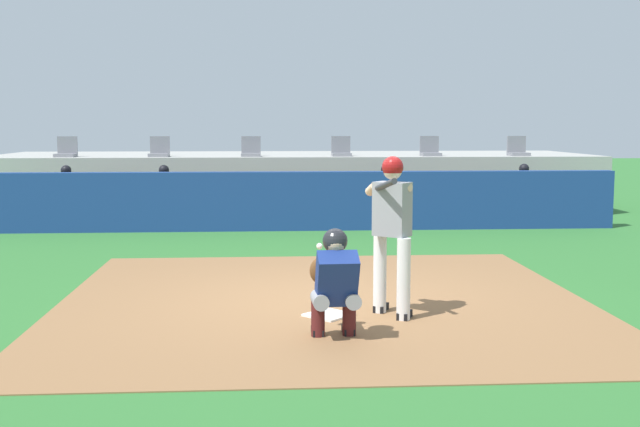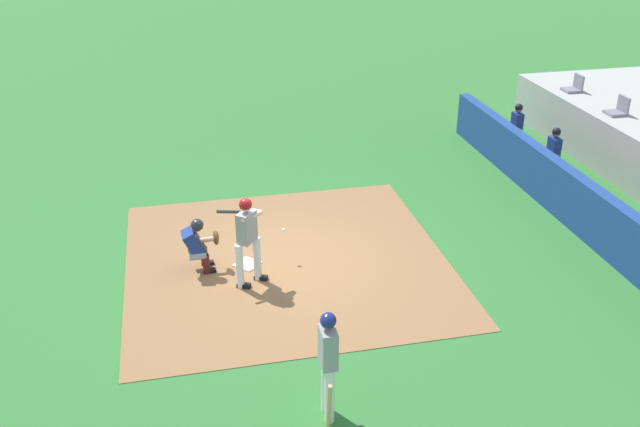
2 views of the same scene
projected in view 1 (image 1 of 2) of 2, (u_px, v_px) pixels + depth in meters
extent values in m
plane|color=#2D6B2D|center=(324.00, 301.00, 9.55)|extent=(80.00, 80.00, 0.00)
cube|color=olive|center=(324.00, 300.00, 9.55)|extent=(6.40, 6.40, 0.01)
cube|color=white|center=(329.00, 315.00, 8.75)|extent=(0.62, 0.62, 0.02)
cylinder|color=silver|center=(380.00, 274.00, 8.87)|extent=(0.15, 0.15, 0.92)
cylinder|color=silver|center=(404.00, 280.00, 8.53)|extent=(0.15, 0.15, 0.92)
cube|color=gray|center=(392.00, 209.00, 8.62)|extent=(0.45, 0.42, 0.60)
sphere|color=beige|center=(393.00, 170.00, 8.57)|extent=(0.21, 0.21, 0.21)
sphere|color=maroon|center=(393.00, 167.00, 8.57)|extent=(0.24, 0.24, 0.24)
cylinder|color=beige|center=(372.00, 189.00, 8.77)|extent=(0.14, 0.26, 0.17)
cylinder|color=beige|center=(389.00, 189.00, 8.70)|extent=(0.48, 0.46, 0.18)
cylinder|color=#333338|center=(381.00, 187.00, 8.47)|extent=(0.22, 0.84, 0.24)
cube|color=black|center=(381.00, 308.00, 8.98)|extent=(0.22, 0.29, 0.09)
cube|color=black|center=(404.00, 315.00, 8.64)|extent=(0.22, 0.29, 0.09)
cylinder|color=gray|center=(320.00, 300.00, 7.72)|extent=(0.18, 0.33, 0.16)
cylinder|color=#4C1919|center=(318.00, 317.00, 7.89)|extent=(0.14, 0.14, 0.42)
cube|color=black|center=(317.00, 332.00, 7.97)|extent=(0.12, 0.24, 0.08)
cylinder|color=gray|center=(352.00, 299.00, 7.76)|extent=(0.18, 0.33, 0.16)
cylinder|color=#4C1919|center=(349.00, 316.00, 7.93)|extent=(0.14, 0.14, 0.42)
cube|color=black|center=(348.00, 331.00, 8.01)|extent=(0.12, 0.24, 0.08)
cube|color=navy|center=(336.00, 279.00, 7.66)|extent=(0.42, 0.46, 0.57)
cube|color=#2D2D33|center=(335.00, 276.00, 7.78)|extent=(0.39, 0.27, 0.45)
sphere|color=tan|center=(335.00, 243.00, 7.70)|extent=(0.21, 0.21, 0.21)
sphere|color=#232328|center=(335.00, 241.00, 7.72)|extent=(0.25, 0.25, 0.25)
cylinder|color=tan|center=(329.00, 274.00, 7.88)|extent=(0.12, 0.45, 0.10)
ellipsoid|color=brown|center=(323.00, 270.00, 8.10)|extent=(0.29, 0.13, 0.30)
sphere|color=white|center=(319.00, 246.00, 9.44)|extent=(0.07, 0.07, 0.07)
cube|color=navy|center=(301.00, 201.00, 15.92)|extent=(13.00, 0.30, 1.20)
cube|color=olive|center=(300.00, 214.00, 16.96)|extent=(11.80, 0.44, 0.45)
cylinder|color=#939399|center=(58.00, 204.00, 16.35)|extent=(0.15, 0.40, 0.15)
cylinder|color=#939399|center=(56.00, 218.00, 16.18)|extent=(0.13, 0.13, 0.45)
cube|color=maroon|center=(56.00, 227.00, 16.15)|extent=(0.11, 0.24, 0.08)
cylinder|color=#939399|center=(71.00, 204.00, 16.37)|extent=(0.15, 0.40, 0.15)
cylinder|color=#939399|center=(69.00, 218.00, 16.20)|extent=(0.13, 0.13, 0.45)
cube|color=maroon|center=(69.00, 227.00, 16.17)|extent=(0.11, 0.24, 0.08)
cube|color=navy|center=(67.00, 191.00, 16.55)|extent=(0.36, 0.22, 0.54)
sphere|color=#996B4C|center=(66.00, 172.00, 16.50)|extent=(0.20, 0.20, 0.20)
sphere|color=black|center=(66.00, 170.00, 16.50)|extent=(0.22, 0.22, 0.22)
cylinder|color=#996B4C|center=(56.00, 196.00, 16.41)|extent=(0.09, 0.41, 0.22)
cylinder|color=#996B4C|center=(75.00, 196.00, 16.43)|extent=(0.09, 0.41, 0.22)
cylinder|color=#939399|center=(157.00, 204.00, 16.48)|extent=(0.15, 0.40, 0.15)
cylinder|color=#939399|center=(156.00, 217.00, 16.31)|extent=(0.13, 0.13, 0.45)
cube|color=maroon|center=(156.00, 226.00, 16.29)|extent=(0.11, 0.24, 0.08)
cylinder|color=#939399|center=(169.00, 204.00, 16.50)|extent=(0.15, 0.40, 0.15)
cylinder|color=#939399|center=(169.00, 217.00, 16.33)|extent=(0.13, 0.13, 0.45)
cube|color=maroon|center=(168.00, 226.00, 16.30)|extent=(0.11, 0.24, 0.08)
cube|color=navy|center=(164.00, 190.00, 16.68)|extent=(0.36, 0.22, 0.54)
sphere|color=#996B4C|center=(164.00, 172.00, 16.63)|extent=(0.20, 0.20, 0.20)
sphere|color=black|center=(164.00, 170.00, 16.63)|extent=(0.22, 0.22, 0.22)
cylinder|color=#996B4C|center=(154.00, 196.00, 16.54)|extent=(0.09, 0.41, 0.22)
cylinder|color=#996B4C|center=(173.00, 196.00, 16.57)|extent=(0.09, 0.41, 0.22)
cylinder|color=#939399|center=(381.00, 202.00, 16.79)|extent=(0.15, 0.40, 0.15)
cylinder|color=#939399|center=(382.00, 215.00, 16.63)|extent=(0.13, 0.13, 0.45)
cube|color=maroon|center=(383.00, 224.00, 16.60)|extent=(0.11, 0.24, 0.08)
cylinder|color=#939399|center=(393.00, 202.00, 16.81)|extent=(0.15, 0.40, 0.15)
cylinder|color=#939399|center=(394.00, 215.00, 16.64)|extent=(0.13, 0.13, 0.45)
cube|color=maroon|center=(395.00, 224.00, 16.61)|extent=(0.11, 0.24, 0.08)
cube|color=navy|center=(386.00, 189.00, 16.99)|extent=(0.36, 0.22, 0.54)
sphere|color=#996B4C|center=(386.00, 171.00, 16.95)|extent=(0.20, 0.20, 0.20)
sphere|color=black|center=(386.00, 169.00, 16.94)|extent=(0.22, 0.22, 0.22)
cylinder|color=#996B4C|center=(377.00, 194.00, 16.85)|extent=(0.09, 0.41, 0.22)
cylinder|color=#996B4C|center=(396.00, 194.00, 16.88)|extent=(0.09, 0.41, 0.22)
cylinder|color=#939399|center=(521.00, 201.00, 16.99)|extent=(0.15, 0.40, 0.15)
cylinder|color=#939399|center=(523.00, 214.00, 16.83)|extent=(0.13, 0.13, 0.45)
cube|color=maroon|center=(524.00, 223.00, 16.80)|extent=(0.11, 0.24, 0.08)
cylinder|color=#939399|center=(532.00, 201.00, 17.01)|extent=(0.15, 0.40, 0.15)
cylinder|color=#939399|center=(535.00, 214.00, 16.84)|extent=(0.13, 0.13, 0.45)
cube|color=maroon|center=(535.00, 223.00, 16.81)|extent=(0.11, 0.24, 0.08)
cube|color=navy|center=(523.00, 188.00, 17.19)|extent=(0.36, 0.22, 0.54)
sphere|color=#996B4C|center=(524.00, 170.00, 17.15)|extent=(0.20, 0.20, 0.20)
sphere|color=black|center=(524.00, 169.00, 17.14)|extent=(0.22, 0.22, 0.22)
cylinder|color=#996B4C|center=(516.00, 194.00, 17.05)|extent=(0.09, 0.41, 0.22)
cylinder|color=#996B4C|center=(534.00, 193.00, 17.08)|extent=(0.09, 0.41, 0.22)
cube|color=#9E9E99|center=(294.00, 181.00, 20.28)|extent=(15.00, 4.40, 1.40)
cube|color=slate|center=(66.00, 155.00, 18.25)|extent=(0.46, 0.46, 0.08)
cube|color=slate|center=(67.00, 145.00, 18.42)|extent=(0.46, 0.06, 0.40)
cube|color=slate|center=(159.00, 155.00, 18.39)|extent=(0.46, 0.46, 0.08)
cube|color=slate|center=(160.00, 145.00, 18.56)|extent=(0.46, 0.06, 0.40)
cube|color=slate|center=(251.00, 155.00, 18.53)|extent=(0.46, 0.46, 0.08)
cube|color=slate|center=(251.00, 144.00, 18.71)|extent=(0.46, 0.06, 0.40)
cube|color=slate|center=(342.00, 155.00, 18.68)|extent=(0.46, 0.46, 0.08)
cube|color=slate|center=(341.00, 144.00, 18.85)|extent=(0.46, 0.06, 0.40)
cube|color=slate|center=(431.00, 154.00, 18.82)|extent=(0.46, 0.46, 0.08)
cube|color=slate|center=(429.00, 144.00, 18.99)|extent=(0.46, 0.06, 0.40)
cube|color=slate|center=(519.00, 154.00, 18.96)|extent=(0.46, 0.46, 0.08)
cube|color=slate|center=(516.00, 144.00, 19.13)|extent=(0.46, 0.06, 0.40)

